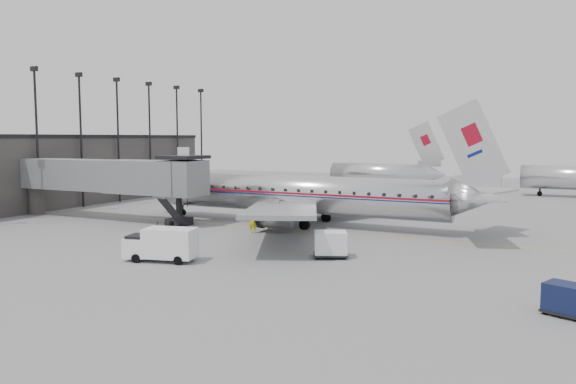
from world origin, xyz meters
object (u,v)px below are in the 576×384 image
object	(u,v)px
baggage_cart_navy	(566,299)
service_van	(161,244)
ramp_worker	(253,222)
airliner	(304,195)
baggage_cart_white	(331,244)

from	to	relation	value
baggage_cart_navy	service_van	bearing A→B (deg)	-160.25
service_van	ramp_worker	bearing A→B (deg)	75.95
airliner	baggage_cart_white	xyz separation A→B (m)	(7.30, -12.14, -1.86)
airliner	ramp_worker	bearing A→B (deg)	-107.64
airliner	service_van	xyz separation A→B (m)	(-2.18, -17.85, -1.65)
ramp_worker	service_van	bearing A→B (deg)	-111.31
airliner	service_van	world-z (taller)	airliner
service_van	baggage_cart_white	xyz separation A→B (m)	(9.48, 5.72, -0.21)
baggage_cart_navy	ramp_worker	distance (m)	26.71
airliner	service_van	distance (m)	18.06
baggage_cart_navy	baggage_cart_white	distance (m)	15.59
airliner	baggage_cart_navy	size ratio (longest dim) A/B	15.57
airliner	service_van	bearing A→B (deg)	-95.85
service_van	ramp_worker	distance (m)	11.87
service_van	baggage_cart_navy	world-z (taller)	service_van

